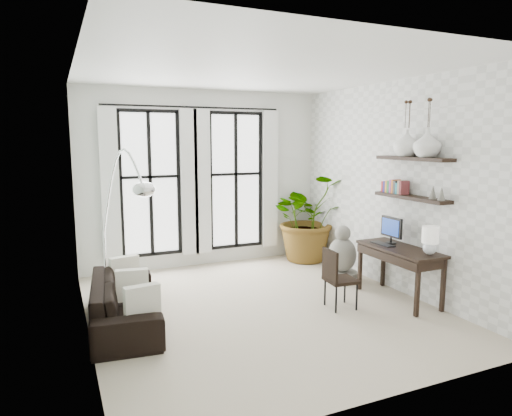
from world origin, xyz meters
TOP-DOWN VIEW (x-y plane):
  - floor at (0.00, 0.00)m, footprint 5.00×5.00m
  - ceiling at (0.00, 0.00)m, footprint 5.00×5.00m
  - wall_left at (-2.25, 0.00)m, footprint 0.00×5.00m
  - wall_right at (2.25, 0.00)m, footprint 0.00×5.00m
  - wall_back at (0.00, 2.50)m, footprint 4.50×0.00m
  - windows at (-0.20, 2.43)m, footprint 3.26×0.13m
  - wall_shelves at (2.11, -0.49)m, footprint 0.25×1.30m
  - sofa at (-1.80, 0.19)m, footprint 1.00×2.08m
  - throw_pillows at (-1.70, 0.19)m, footprint 0.40×1.52m
  - plant at (1.90, 1.97)m, footprint 1.52×1.32m
  - desk at (1.95, -0.57)m, footprint 0.56×1.32m
  - desk_chair at (0.94, -0.44)m, footprint 0.43×0.43m
  - arc_lamp at (-1.70, 0.82)m, footprint 0.71×1.49m
  - buddha at (1.74, 0.59)m, footprint 0.52×0.52m
  - vase_a at (2.11, -0.78)m, footprint 0.37×0.37m
  - vase_b at (2.11, -0.38)m, footprint 0.37×0.37m

SIDE VIEW (x-z plane):
  - floor at x=0.00m, z-range 0.00..0.00m
  - sofa at x=-1.80m, z-range 0.00..0.59m
  - buddha at x=1.74m, z-range -0.07..0.86m
  - desk_chair at x=0.94m, z-range 0.06..0.90m
  - throw_pillows at x=-1.70m, z-range 0.30..0.70m
  - desk at x=1.95m, z-range 0.14..1.32m
  - plant at x=1.90m, z-range 0.00..1.68m
  - windows at x=-0.20m, z-range 0.24..2.88m
  - wall_left at x=-2.25m, z-range -0.90..4.10m
  - wall_right at x=2.25m, z-range -0.90..4.10m
  - wall_back at x=0.00m, z-range -0.65..3.85m
  - arc_lamp at x=-1.70m, z-range 0.61..2.81m
  - wall_shelves at x=2.11m, z-range 1.43..2.03m
  - vase_a at x=2.11m, z-range 2.07..2.46m
  - vase_b at x=2.11m, z-range 2.07..2.46m
  - ceiling at x=0.00m, z-range 3.20..3.20m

